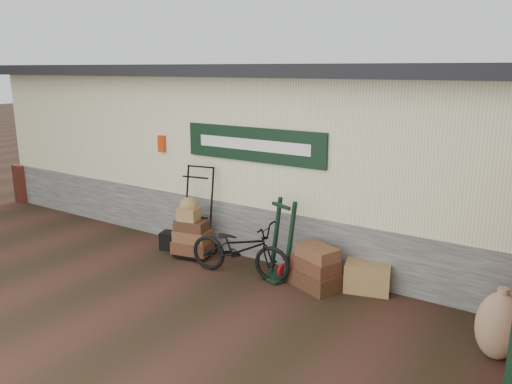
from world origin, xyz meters
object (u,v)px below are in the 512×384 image
Objects in this scene: black_trunk at (170,241)px; bicycle at (240,246)px; porter_trolley at (196,211)px; green_barrow at (281,240)px; suitcase_stack at (315,266)px; wicker_hamper at (367,277)px.

bicycle reaches higher than black_trunk.
black_trunk is (-0.54, -0.10, -0.62)m from porter_trolley.
green_barrow is at bearing -73.96° from bicycle.
suitcase_stack is at bearing -85.02° from bicycle.
porter_trolley is 0.83m from black_trunk.
porter_trolley is at bearing 177.41° from suitcase_stack.
porter_trolley is 1.26× the size of green_barrow.
green_barrow is at bearing -0.29° from black_trunk.
porter_trolley reaches higher than wicker_hamper.
suitcase_stack is at bearing 21.02° from green_barrow.
black_trunk is at bearing -160.11° from green_barrow.
porter_trolley is at bearing -163.56° from green_barrow.
bicycle is (-1.17, -0.26, 0.16)m from suitcase_stack.
green_barrow is 0.73× the size of bicycle.
bicycle reaches higher than wicker_hamper.
porter_trolley is 1.26m from bicycle.
porter_trolley reaches higher than bicycle.
wicker_hamper is 2.03× the size of black_trunk.
suitcase_stack is at bearing -14.00° from porter_trolley.
green_barrow is 0.65m from bicycle.
green_barrow reaches higher than wicker_hamper.
green_barrow is 1.93× the size of wicker_hamper.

